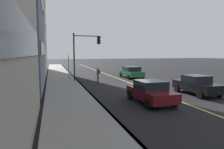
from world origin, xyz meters
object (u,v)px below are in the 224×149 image
pedestrian_with_backpack (98,74)px  street_sign_post (69,66)px  car_maroon (151,92)px  car_black (197,85)px  car_green (131,72)px  traffic_light_mast (85,49)px

pedestrian_with_backpack → street_sign_post: bearing=46.5°
car_maroon → street_sign_post: street_sign_post is taller
car_black → street_sign_post: street_sign_post is taller
car_green → traffic_light_mast: bearing=104.5°
pedestrian_with_backpack → street_sign_post: street_sign_post is taller
car_green → pedestrian_with_backpack: bearing=119.4°
car_green → pedestrian_with_backpack: size_ratio=2.55×
pedestrian_with_backpack → street_sign_post: 4.12m
pedestrian_with_backpack → traffic_light_mast: 3.26m
car_maroon → car_black: size_ratio=0.98×
car_maroon → car_black: 4.99m
car_maroon → traffic_light_mast: traffic_light_mast is taller
car_maroon → car_green: size_ratio=0.92×
pedestrian_with_backpack → street_sign_post: size_ratio=0.56×
pedestrian_with_backpack → traffic_light_mast: size_ratio=0.31×
street_sign_post → traffic_light_mast: bearing=-132.1°
car_black → pedestrian_with_backpack: 10.29m
car_black → pedestrian_with_backpack: (8.36, 6.00, 0.23)m
traffic_light_mast → street_sign_post: size_ratio=1.83×
car_maroon → pedestrian_with_backpack: bearing=7.0°
pedestrian_with_backpack → car_green: bearing=-60.6°
car_green → pedestrian_with_backpack: pedestrian_with_backpack is taller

